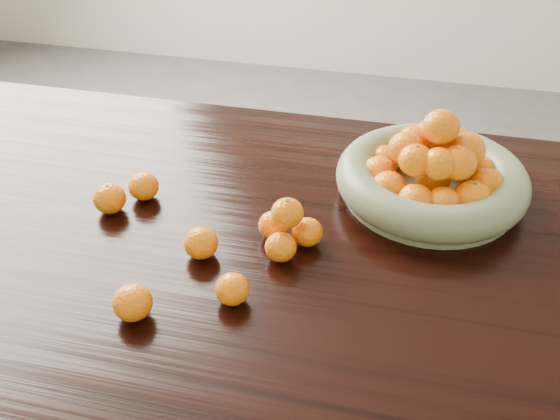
% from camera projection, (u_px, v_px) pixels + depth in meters
% --- Properties ---
extents(dining_table, '(2.00, 1.00, 0.75)m').
position_uv_depth(dining_table, '(284.00, 275.00, 1.21)').
color(dining_table, black).
rests_on(dining_table, ground).
extents(fruit_bowl, '(0.38, 0.38, 0.19)m').
position_uv_depth(fruit_bowl, '(432.00, 175.00, 1.24)').
color(fruit_bowl, '#717E5C').
rests_on(fruit_bowl, dining_table).
extents(orange_pyramid, '(0.12, 0.12, 0.10)m').
position_uv_depth(orange_pyramid, '(287.00, 229.00, 1.12)').
color(orange_pyramid, orange).
rests_on(orange_pyramid, dining_table).
extents(loose_orange_0, '(0.06, 0.06, 0.06)m').
position_uv_depth(loose_orange_0, '(110.00, 199.00, 1.21)').
color(loose_orange_0, orange).
rests_on(loose_orange_0, dining_table).
extents(loose_orange_1, '(0.06, 0.06, 0.06)m').
position_uv_depth(loose_orange_1, '(133.00, 303.00, 0.98)').
color(loose_orange_1, orange).
rests_on(loose_orange_1, dining_table).
extents(loose_orange_2, '(0.06, 0.06, 0.05)m').
position_uv_depth(loose_orange_2, '(232.00, 289.00, 1.01)').
color(loose_orange_2, orange).
rests_on(loose_orange_2, dining_table).
extents(loose_orange_3, '(0.06, 0.06, 0.06)m').
position_uv_depth(loose_orange_3, '(144.00, 186.00, 1.25)').
color(loose_orange_3, orange).
rests_on(loose_orange_3, dining_table).
extents(loose_orange_4, '(0.06, 0.06, 0.06)m').
position_uv_depth(loose_orange_4, '(201.00, 243.00, 1.10)').
color(loose_orange_4, orange).
rests_on(loose_orange_4, dining_table).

